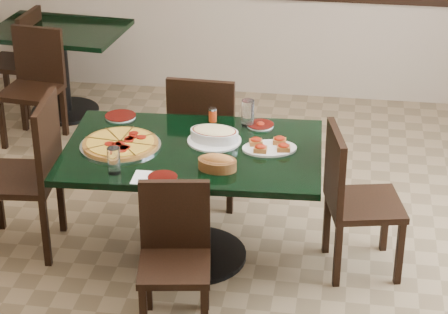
# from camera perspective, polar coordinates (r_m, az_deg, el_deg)

# --- Properties ---
(floor) EXTENTS (5.50, 5.50, 0.00)m
(floor) POSITION_cam_1_polar(r_m,az_deg,el_deg) (5.42, -0.85, -6.80)
(floor) COLOR brown
(floor) RESTS_ON ground
(room_shell) EXTENTS (5.50, 5.50, 5.50)m
(room_shell) POSITION_cam_1_polar(r_m,az_deg,el_deg) (6.45, 10.83, 9.80)
(room_shell) COLOR silver
(room_shell) RESTS_ON floor
(main_table) EXTENTS (1.54, 1.03, 0.75)m
(main_table) POSITION_cam_1_polar(r_m,az_deg,el_deg) (5.17, -2.02, -1.25)
(main_table) COLOR black
(main_table) RESTS_ON floor
(back_table) EXTENTS (1.11, 0.85, 0.75)m
(back_table) POSITION_cam_1_polar(r_m,az_deg,el_deg) (7.36, -10.63, 6.61)
(back_table) COLOR black
(back_table) RESTS_ON floor
(chair_far) EXTENTS (0.46, 0.46, 0.95)m
(chair_far) POSITION_cam_1_polar(r_m,az_deg,el_deg) (5.80, -1.28, 1.62)
(chair_far) COLOR black
(chair_far) RESTS_ON floor
(chair_near) EXTENTS (0.44, 0.44, 0.81)m
(chair_near) POSITION_cam_1_polar(r_m,az_deg,el_deg) (4.70, -3.23, -6.05)
(chair_near) COLOR black
(chair_near) RESTS_ON floor
(chair_right) EXTENTS (0.51, 0.51, 0.91)m
(chair_right) POSITION_cam_1_polar(r_m,az_deg,el_deg) (5.15, 8.33, -2.40)
(chair_right) COLOR black
(chair_right) RESTS_ON floor
(chair_left) EXTENTS (0.51, 0.51, 1.00)m
(chair_left) POSITION_cam_1_polar(r_m,az_deg,el_deg) (5.41, -12.49, -0.64)
(chair_left) COLOR black
(chair_left) RESTS_ON floor
(back_chair_near) EXTENTS (0.46, 0.46, 0.89)m
(back_chair_near) POSITION_cam_1_polar(r_m,az_deg,el_deg) (6.95, -12.26, 4.98)
(back_chair_near) COLOR black
(back_chair_near) RESTS_ON floor
(back_chair_left) EXTENTS (0.44, 0.44, 0.87)m
(back_chair_left) POSITION_cam_1_polar(r_m,az_deg,el_deg) (7.50, -13.11, 6.44)
(back_chair_left) COLOR black
(back_chair_left) RESTS_ON floor
(pepperoni_pizza) EXTENTS (0.48, 0.48, 0.04)m
(pepperoni_pizza) POSITION_cam_1_polar(r_m,az_deg,el_deg) (5.14, -6.78, 0.87)
(pepperoni_pizza) COLOR silver
(pepperoni_pizza) RESTS_ON main_table
(lasagna_casserole) EXTENTS (0.32, 0.32, 0.09)m
(lasagna_casserole) POSITION_cam_1_polar(r_m,az_deg,el_deg) (5.16, -0.64, 1.48)
(lasagna_casserole) COLOR silver
(lasagna_casserole) RESTS_ON main_table
(bread_basket) EXTENTS (0.23, 0.17, 0.09)m
(bread_basket) POSITION_cam_1_polar(r_m,az_deg,el_deg) (4.84, -0.44, -0.38)
(bread_basket) COLOR brown
(bread_basket) RESTS_ON main_table
(bruschetta_platter) EXTENTS (0.36, 0.29, 0.05)m
(bruschetta_platter) POSITION_cam_1_polar(r_m,az_deg,el_deg) (5.07, 2.99, 0.73)
(bruschetta_platter) COLOR silver
(bruschetta_platter) RESTS_ON main_table
(side_plate_near) EXTENTS (0.16, 0.16, 0.02)m
(side_plate_near) POSITION_cam_1_polar(r_m,az_deg,el_deg) (4.76, -4.03, -1.36)
(side_plate_near) COLOR silver
(side_plate_near) RESTS_ON main_table
(side_plate_far_r) EXTENTS (0.17, 0.17, 0.03)m
(side_plate_far_r) POSITION_cam_1_polar(r_m,az_deg,el_deg) (5.37, 2.39, 2.12)
(side_plate_far_r) COLOR silver
(side_plate_far_r) RESTS_ON main_table
(side_plate_far_l) EXTENTS (0.20, 0.20, 0.02)m
(side_plate_far_l) POSITION_cam_1_polar(r_m,az_deg,el_deg) (5.53, -6.78, 2.66)
(side_plate_far_l) COLOR silver
(side_plate_far_l) RESTS_ON main_table
(napkin_setting) EXTENTS (0.16, 0.16, 0.01)m
(napkin_setting) POSITION_cam_1_polar(r_m,az_deg,el_deg) (4.78, -5.01, -1.36)
(napkin_setting) COLOR white
(napkin_setting) RESTS_ON main_table
(water_glass_a) EXTENTS (0.08, 0.08, 0.17)m
(water_glass_a) POSITION_cam_1_polar(r_m,az_deg,el_deg) (5.35, 1.56, 2.88)
(water_glass_a) COLOR white
(water_glass_a) RESTS_ON main_table
(water_glass_b) EXTENTS (0.07, 0.07, 0.15)m
(water_glass_b) POSITION_cam_1_polar(r_m,az_deg,el_deg) (4.82, -7.20, -0.23)
(water_glass_b) COLOR white
(water_glass_b) RESTS_ON main_table
(pepper_shaker) EXTENTS (0.05, 0.05, 0.09)m
(pepper_shaker) POSITION_cam_1_polar(r_m,az_deg,el_deg) (5.42, -0.74, 2.79)
(pepper_shaker) COLOR #D54C16
(pepper_shaker) RESTS_ON main_table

